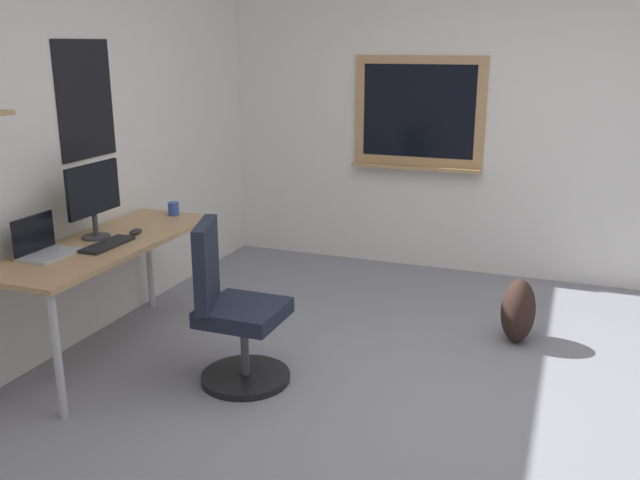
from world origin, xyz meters
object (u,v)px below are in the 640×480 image
(backpack, at_px, (518,311))
(office_chair, at_px, (233,315))
(desk, at_px, (107,252))
(computer_mouse, at_px, (136,232))
(monitor_primary, at_px, (94,195))
(keyboard, at_px, (108,244))
(coffee_mug, at_px, (174,209))
(laptop, at_px, (43,246))

(backpack, bearing_deg, office_chair, 127.96)
(desk, height_order, computer_mouse, computer_mouse)
(office_chair, xyz_separation_m, monitor_primary, (0.11, 0.98, 0.60))
(desk, xyz_separation_m, office_chair, (-0.07, -0.89, -0.26))
(office_chair, xyz_separation_m, keyboard, (-0.01, 0.81, 0.34))
(computer_mouse, bearing_deg, backpack, -68.78)
(office_chair, height_order, computer_mouse, office_chair)
(backpack, bearing_deg, computer_mouse, 111.22)
(desk, xyz_separation_m, keyboard, (-0.08, -0.07, 0.08))
(backpack, bearing_deg, coffee_mug, 99.07)
(desk, relative_size, monitor_primary, 3.51)
(desk, height_order, office_chair, office_chair)
(desk, xyz_separation_m, monitor_primary, (0.04, 0.10, 0.34))
(laptop, relative_size, backpack, 0.73)
(laptop, xyz_separation_m, monitor_primary, (0.41, -0.05, 0.22))
(monitor_primary, xyz_separation_m, computer_mouse, (0.16, -0.17, -0.25))
(office_chair, bearing_deg, monitor_primary, 83.76)
(coffee_mug, bearing_deg, monitor_primary, 169.92)
(monitor_primary, distance_m, keyboard, 0.33)
(office_chair, height_order, monitor_primary, monitor_primary)
(coffee_mug, bearing_deg, backpack, -80.93)
(desk, bearing_deg, laptop, 158.60)
(desk, xyz_separation_m, backpack, (1.09, -2.37, -0.45))
(keyboard, bearing_deg, desk, 42.38)
(computer_mouse, relative_size, coffee_mug, 1.13)
(computer_mouse, bearing_deg, laptop, 158.91)
(desk, xyz_separation_m, computer_mouse, (0.20, -0.07, 0.09))
(monitor_primary, bearing_deg, desk, -113.11)
(office_chair, bearing_deg, computer_mouse, 71.91)
(desk, relative_size, laptop, 5.25)
(monitor_primary, relative_size, coffee_mug, 5.04)
(laptop, distance_m, backpack, 2.96)
(desk, bearing_deg, monitor_primary, 66.89)
(keyboard, height_order, computer_mouse, computer_mouse)
(laptop, bearing_deg, backpack, -59.90)
(computer_mouse, relative_size, backpack, 0.25)
(coffee_mug, bearing_deg, keyboard, -176.41)
(coffee_mug, height_order, backpack, coffee_mug)
(monitor_primary, xyz_separation_m, backpack, (1.05, -2.46, -0.79))
(desk, distance_m, monitor_primary, 0.36)
(office_chair, relative_size, coffee_mug, 10.33)
(monitor_primary, bearing_deg, keyboard, -125.74)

